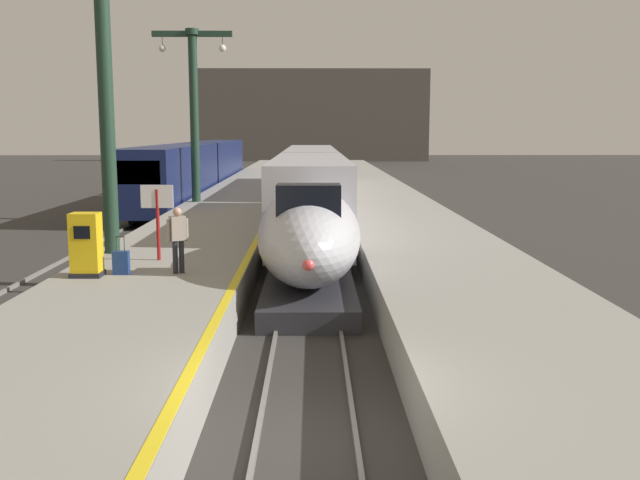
% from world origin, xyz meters
% --- Properties ---
extents(ground_plane, '(260.00, 260.00, 0.00)m').
position_xyz_m(ground_plane, '(0.00, 0.00, 0.00)').
color(ground_plane, '#33302D').
extents(platform_left, '(4.80, 110.00, 1.05)m').
position_xyz_m(platform_left, '(-4.05, 24.75, 0.53)').
color(platform_left, gray).
rests_on(platform_left, ground).
extents(platform_right, '(4.80, 110.00, 1.05)m').
position_xyz_m(platform_right, '(4.05, 24.75, 0.53)').
color(platform_right, gray).
rests_on(platform_right, ground).
extents(platform_left_safety_stripe, '(0.20, 107.80, 0.01)m').
position_xyz_m(platform_left_safety_stripe, '(-1.77, 24.75, 1.05)').
color(platform_left_safety_stripe, yellow).
rests_on(platform_left_safety_stripe, platform_left).
extents(rail_main_left, '(0.08, 110.00, 0.12)m').
position_xyz_m(rail_main_left, '(-0.75, 27.50, 0.06)').
color(rail_main_left, slate).
rests_on(rail_main_left, ground).
extents(rail_main_right, '(0.08, 110.00, 0.12)m').
position_xyz_m(rail_main_right, '(0.75, 27.50, 0.06)').
color(rail_main_right, slate).
rests_on(rail_main_right, ground).
extents(rail_secondary_left, '(0.08, 110.00, 0.12)m').
position_xyz_m(rail_secondary_left, '(-8.85, 27.50, 0.06)').
color(rail_secondary_left, slate).
rests_on(rail_secondary_left, ground).
extents(rail_secondary_right, '(0.08, 110.00, 0.12)m').
position_xyz_m(rail_secondary_right, '(-7.35, 27.50, 0.06)').
color(rail_secondary_right, slate).
rests_on(rail_secondary_right, ground).
extents(highspeed_train_main, '(2.92, 38.63, 3.60)m').
position_xyz_m(highspeed_train_main, '(0.00, 24.51, 1.92)').
color(highspeed_train_main, silver).
rests_on(highspeed_train_main, ground).
extents(regional_train_adjacent, '(2.85, 36.60, 3.80)m').
position_xyz_m(regional_train_adjacent, '(-8.10, 41.44, 2.13)').
color(regional_train_adjacent, '#141E4C').
rests_on(regional_train_adjacent, ground).
extents(station_column_mid, '(4.00, 0.68, 9.51)m').
position_xyz_m(station_column_mid, '(-5.90, 11.17, 6.75)').
color(station_column_mid, '#1E3828').
rests_on(station_column_mid, platform_left).
extents(station_column_far, '(4.00, 0.68, 8.65)m').
position_xyz_m(station_column_far, '(-5.90, 26.92, 6.29)').
color(station_column_far, '#1E3828').
rests_on(station_column_far, platform_left).
extents(passenger_near_edge, '(0.50, 0.38, 1.69)m').
position_xyz_m(passenger_near_edge, '(-3.33, 8.00, 2.04)').
color(passenger_near_edge, '#23232D').
rests_on(passenger_near_edge, platform_left).
extents(rolling_suitcase, '(0.40, 0.22, 0.98)m').
position_xyz_m(rolling_suitcase, '(-4.76, 7.85, 1.35)').
color(rolling_suitcase, navy).
rests_on(rolling_suitcase, platform_left).
extents(ticket_machine_yellow, '(0.76, 0.62, 1.60)m').
position_xyz_m(ticket_machine_yellow, '(-5.55, 7.61, 1.79)').
color(ticket_machine_yellow, yellow).
rests_on(ticket_machine_yellow, platform_left).
extents(departure_info_board, '(0.90, 0.10, 2.12)m').
position_xyz_m(departure_info_board, '(-4.24, 9.91, 2.56)').
color(departure_info_board, maroon).
rests_on(departure_info_board, platform_left).
extents(terminus_back_wall, '(36.00, 2.00, 14.00)m').
position_xyz_m(terminus_back_wall, '(0.00, 102.00, 7.00)').
color(terminus_back_wall, '#4C4742').
rests_on(terminus_back_wall, ground).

